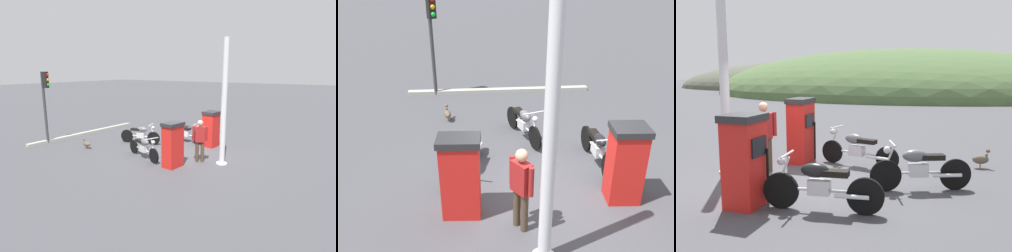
{
  "view_description": "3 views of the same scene",
  "coord_description": "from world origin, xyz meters",
  "views": [
    {
      "loc": [
        -5.34,
        9.15,
        3.36
      ],
      "look_at": [
        1.07,
        -0.41,
        0.94
      ],
      "focal_mm": 28.75,
      "sensor_mm": 36.0,
      "label": 1
    },
    {
      "loc": [
        -6.11,
        1.6,
        4.44
      ],
      "look_at": [
        1.12,
        0.5,
        1.0
      ],
      "focal_mm": 39.68,
      "sensor_mm": 36.0,
      "label": 2
    },
    {
      "loc": [
        2.36,
        -7.31,
        2.33
      ],
      "look_at": [
        0.88,
        0.25,
        1.14
      ],
      "focal_mm": 40.71,
      "sensor_mm": 36.0,
      "label": 3
    }
  ],
  "objects": [
    {
      "name": "ground_plane",
      "position": [
        0.0,
        0.0,
        0.0
      ],
      "size": [
        120.0,
        120.0,
        0.0
      ],
      "primitive_type": "plane",
      "color": "#424247"
    },
    {
      "name": "fuel_pump_near",
      "position": [
        -0.45,
        -1.56,
        0.8
      ],
      "size": [
        0.7,
        0.75,
        1.57
      ],
      "color": "red",
      "rests_on": "ground"
    },
    {
      "name": "fuel_pump_far",
      "position": [
        -0.45,
        1.56,
        0.81
      ],
      "size": [
        0.63,
        0.81,
        1.59
      ],
      "color": "red",
      "rests_on": "ground"
    },
    {
      "name": "motorcycle_near_pump",
      "position": [
        0.84,
        -1.55,
        0.45
      ],
      "size": [
        2.03,
        0.56,
        0.94
      ],
      "color": "black",
      "rests_on": "ground"
    },
    {
      "name": "motorcycle_far_pump",
      "position": [
        0.98,
        1.4,
        0.45
      ],
      "size": [
        1.94,
        0.91,
        0.92
      ],
      "color": "black",
      "rests_on": "ground"
    },
    {
      "name": "motorcycle_extra",
      "position": [
        2.42,
        -0.16,
        0.47
      ],
      "size": [
        1.9,
        0.69,
        0.94
      ],
      "color": "black",
      "rests_on": "ground"
    },
    {
      "name": "attendant_person",
      "position": [
        -1.0,
        0.56,
        0.89
      ],
      "size": [
        0.54,
        0.37,
        1.57
      ],
      "color": "#473828",
      "rests_on": "ground"
    },
    {
      "name": "wandering_duck",
      "position": [
        3.84,
        1.79,
        0.22
      ],
      "size": [
        0.46,
        0.23,
        0.46
      ],
      "color": "brown",
      "rests_on": "ground"
    },
    {
      "name": "canopy_support_pole",
      "position": [
        -1.78,
        0.33,
        2.14
      ],
      "size": [
        0.4,
        0.4,
        4.43
      ],
      "color": "silver",
      "rests_on": "ground"
    },
    {
      "name": "distant_hill_main",
      "position": [
        1.26,
        29.57,
        0.0
      ],
      "size": [
        36.27,
        26.61,
        8.14
      ],
      "color": "#476038",
      "rests_on": "ground"
    },
    {
      "name": "distant_hill_secondary",
      "position": [
        -6.89,
        35.99,
        0.0
      ],
      "size": [
        38.07,
        18.75,
        6.47
      ],
      "color": "#4C5142",
      "rests_on": "ground"
    }
  ]
}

